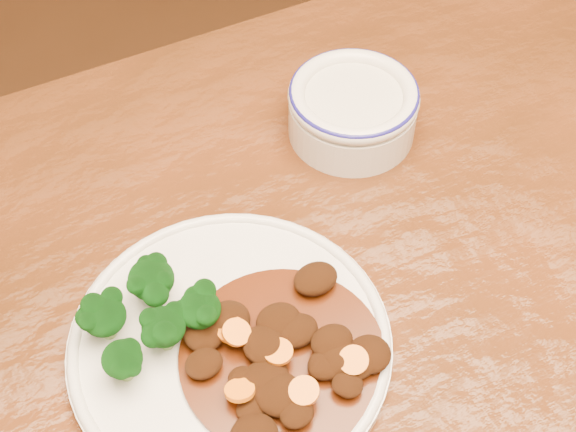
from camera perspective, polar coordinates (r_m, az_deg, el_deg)
dining_table at (r=0.78m, az=9.14°, el=-10.51°), size 1.56×1.00×0.75m
dinner_plate at (r=0.69m, az=-4.14°, el=-8.97°), size 0.27×0.27×0.02m
broccoli_florets at (r=0.67m, az=-9.85°, el=-6.89°), size 0.11×0.09×0.05m
mince_stew at (r=0.66m, az=-0.19°, el=-9.85°), size 0.17×0.17×0.03m
dip_bowl at (r=0.83m, az=4.63°, el=7.65°), size 0.13×0.13×0.06m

